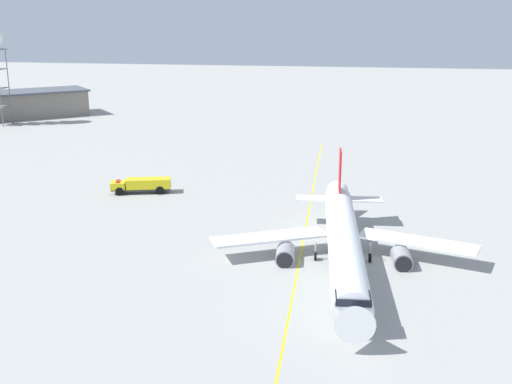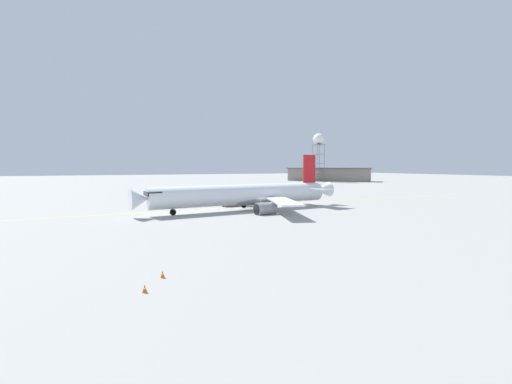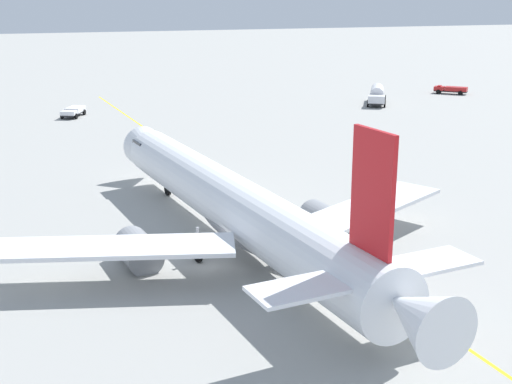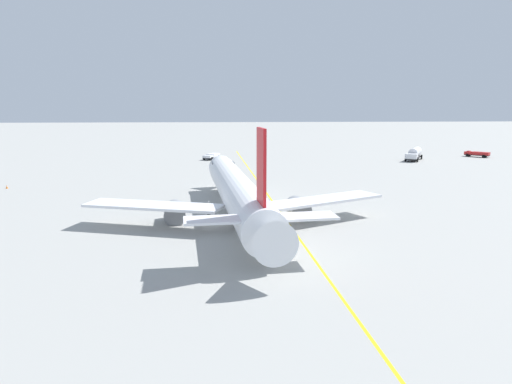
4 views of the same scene
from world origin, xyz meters
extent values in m
plane|color=#9E9E99|center=(0.00, 0.00, 0.00)|extent=(600.00, 600.00, 0.00)
cylinder|color=white|center=(2.33, 3.60, 3.08)|extent=(7.29, 37.05, 3.92)
cone|color=white|center=(0.53, 23.14, 3.08)|extent=(3.98, 3.33, 3.72)
cone|color=white|center=(4.16, -16.23, 3.38)|extent=(3.68, 4.29, 3.33)
cube|color=black|center=(0.73, 20.95, 3.97)|extent=(3.54, 2.70, 0.70)
ellipsoid|color=gray|center=(2.50, 1.77, 2.01)|extent=(4.73, 13.53, 2.16)
cube|color=red|center=(3.82, -12.54, 8.05)|extent=(0.53, 3.21, 6.02)
cube|color=white|center=(0.35, -12.86, 3.87)|extent=(5.62, 3.09, 0.20)
cube|color=white|center=(7.29, -12.22, 3.87)|extent=(5.62, 3.09, 0.20)
cube|color=white|center=(-6.59, -0.34, 2.40)|extent=(15.03, 7.79, 0.28)
cube|color=white|center=(11.82, 1.36, 2.40)|extent=(14.65, 10.01, 0.28)
cylinder|color=gray|center=(-4.63, 2.22, 0.97)|extent=(2.68, 3.89, 2.35)
cylinder|color=black|center=(-4.81, 4.11, 0.97)|extent=(2.01, 0.33, 2.00)
cylinder|color=gray|center=(9.43, 3.52, 0.97)|extent=(2.68, 3.89, 2.35)
cylinder|color=black|center=(9.26, 5.41, 0.97)|extent=(2.01, 0.33, 2.00)
cylinder|color=#9EA0A5|center=(1.04, 17.55, 1.47)|extent=(0.20, 0.20, 1.85)
cylinder|color=black|center=(1.04, 17.55, 0.55)|extent=(0.40, 1.12, 1.10)
cylinder|color=#9EA0A5|center=(-0.85, 1.46, 1.47)|extent=(0.20, 0.20, 1.85)
cylinder|color=black|center=(-0.85, 1.46, 0.55)|extent=(0.40, 1.12, 1.10)
cylinder|color=#9EA0A5|center=(5.85, 2.08, 1.47)|extent=(0.20, 0.20, 1.85)
cylinder|color=black|center=(5.85, 2.08, 0.55)|extent=(0.40, 1.12, 1.10)
cube|color=#232326|center=(37.98, -23.41, 0.80)|extent=(10.32, 4.96, 0.20)
cube|color=yellow|center=(41.67, -22.34, 1.50)|extent=(3.04, 3.21, 1.20)
cube|color=black|center=(42.73, -22.03, 1.68)|extent=(0.69, 2.16, 0.67)
cube|color=yellow|center=(36.73, -23.77, 1.70)|extent=(7.94, 4.62, 1.60)
cube|color=red|center=(41.67, -22.34, 2.20)|extent=(1.09, 1.94, 0.16)
cylinder|color=black|center=(41.01, -21.16, 0.70)|extent=(1.42, 0.66, 1.40)
cylinder|color=black|center=(41.74, -23.70, 0.70)|extent=(1.42, 0.66, 1.40)
cylinder|color=black|center=(34.51, -23.04, 0.70)|extent=(1.42, 0.66, 1.40)
cylinder|color=black|center=(35.24, -25.58, 0.70)|extent=(1.42, 0.66, 1.40)
cylinder|color=slate|center=(98.20, -84.76, 10.14)|extent=(0.24, 0.24, 20.29)
cube|color=gray|center=(105.25, -93.02, 3.61)|extent=(43.20, 40.32, 7.23)
cube|color=#4C515B|center=(105.25, -93.02, 7.48)|extent=(44.89, 42.01, 0.50)
cube|color=yellow|center=(7.67, 4.87, 0.00)|extent=(6.68, 153.26, 0.01)
camera|label=1|loc=(-0.02, 76.12, 29.59)|focal=44.54mm
camera|label=2|loc=(-59.45, 29.25, 8.60)|focal=24.13mm
camera|label=3|loc=(-12.33, -39.60, 17.00)|focal=48.19mm
camera|label=4|loc=(0.87, -48.86, 12.84)|focal=32.77mm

